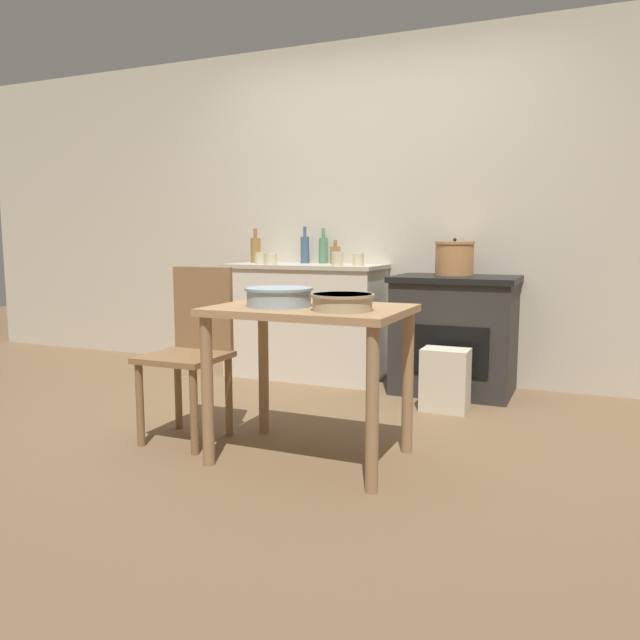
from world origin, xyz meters
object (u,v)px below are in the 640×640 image
Objects in this scene: bottle_center_left at (305,249)px; stove at (455,334)px; bottle_mid_left at (335,255)px; cup_center_right at (261,258)px; cup_mid_right at (358,260)px; cup_right at (337,259)px; chair at (192,347)px; flour_sack at (445,380)px; mixing_bowl_large at (342,301)px; mixing_bowl_small at (279,296)px; bottle_far_left at (256,250)px; cup_center at (271,259)px; bottle_left at (323,250)px; work_table at (310,334)px; stock_pot at (454,258)px.

stove is at bearing -9.33° from bottle_center_left.
bottle_mid_left is 0.57m from cup_center_right.
bottle_center_left is 0.61m from cup_mid_right.
cup_mid_right is 0.90× the size of cup_right.
chair is 2.34× the size of flour_sack.
bottle_center_left is at bearing 119.21° from mixing_bowl_large.
mixing_bowl_small is 1.18× the size of bottle_far_left.
cup_center_right is 0.90× the size of cup_right.
stove is at bearing 5.02° from cup_center.
bottle_left reaches higher than cup_center.
cup_mid_right is at bearing -174.55° from stove.
stove is at bearing 77.15° from work_table.
flour_sack is 4.37× the size of cup_mid_right.
stove is at bearing -8.99° from bottle_mid_left.
cup_mid_right is (0.40, -0.29, -0.06)m from bottle_left.
bottle_mid_left reaches higher than work_table.
mixing_bowl_large is 1.05× the size of bottle_left.
work_table is 1.89m from bottle_mid_left.
work_table is 0.73m from chair.
cup_center_right is at bearing -51.72° from bottle_far_left.
cup_mid_right is at bearing 4.58° from cup_center.
bottle_far_left reaches higher than flour_sack.
bottle_left is 3.05× the size of cup_mid_right.
stove is 9.36× the size of cup_center_right.
chair is 2.00m from stock_pot.
work_table is at bearing 20.22° from mixing_bowl_small.
bottle_far_left and bottle_left have the same top height.
bottle_center_left is (-1.29, 0.71, 0.79)m from flour_sack.
bottle_far_left is 0.38m from cup_center.
cup_center_right is at bearing 163.92° from flour_sack.
bottle_mid_left is (-0.59, 1.77, 0.33)m from work_table.
stove is at bearing 95.53° from flour_sack.
mixing_bowl_small is 1.88m from cup_center_right.
bottle_far_left is at bearing 175.29° from stove.
cup_center_right is (-0.40, -0.29, -0.06)m from bottle_left.
bottle_far_left is 0.98m from cup_mid_right.
stock_pot is 1.82m from mixing_bowl_small.
bottle_center_left reaches higher than stock_pot.
bottle_left is at bearing 8.95° from bottle_center_left.
chair is at bearing -137.08° from flour_sack.
mixing_bowl_large is 1.57× the size of bottle_mid_left.
cup_right is at bearing 112.68° from mixing_bowl_large.
bottle_left is at bearing 9.34° from bottle_far_left.
cup_center is (-1.00, 1.49, 0.30)m from work_table.
bottle_center_left is (-0.28, 0.05, 0.04)m from bottle_mid_left.
bottle_center_left is at bearing 153.78° from cup_mid_right.
bottle_far_left reaches higher than cup_center.
bottle_left is 2.75× the size of cup_right.
bottle_center_left is (-0.73, 1.87, 0.19)m from mixing_bowl_small.
stock_pot is 1.36m from cup_center.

